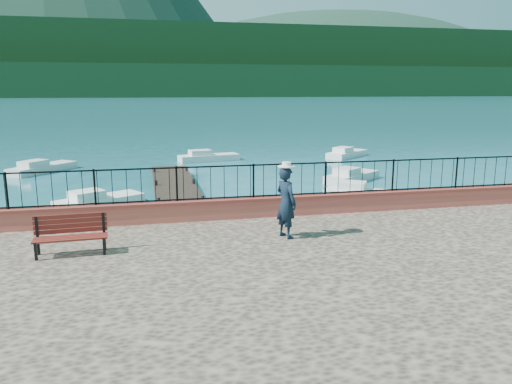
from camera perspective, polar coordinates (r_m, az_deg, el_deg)
name	(u,v)px	position (r m, az deg, el deg)	size (l,w,h in m)	color
ground	(301,306)	(11.75, 5.13, -12.90)	(2000.00, 2000.00, 0.00)	#19596B
parapet	(263,207)	(14.64, 0.86, -1.67)	(28.00, 0.46, 0.58)	#C66247
railing	(264,181)	(14.49, 0.87, 1.27)	(27.00, 0.05, 0.95)	black
dock	(178,196)	(22.69, -8.96, -0.45)	(2.00, 16.00, 0.30)	#2D231C
far_forest	(148,81)	(310.20, -12.20, 12.26)	(900.00, 60.00, 18.00)	black
foothills	(147,64)	(370.56, -12.39, 14.15)	(900.00, 120.00, 44.00)	black
companion_hill	(335,93)	(612.34, 9.03, 11.16)	(448.00, 384.00, 180.00)	#142D23
park_bench	(71,243)	(12.06, -20.36, -5.46)	(1.62, 0.60, 0.89)	black
person	(286,202)	(12.47, 3.45, -1.20)	(0.66, 0.43, 1.80)	black
hat	(287,164)	(12.29, 3.51, 3.17)	(0.44, 0.44, 0.12)	white
boat_0	(99,198)	(21.91, -17.46, -0.62)	(3.59, 1.30, 0.80)	white
boat_1	(363,191)	(22.81, 12.13, 0.14)	(3.37, 1.30, 0.80)	silver
boat_2	(352,174)	(27.31, 10.93, 2.08)	(3.69, 1.30, 0.80)	silver
boat_3	(42,165)	(32.32, -23.22, 2.82)	(4.27, 1.30, 0.80)	silver
boat_4	(209,155)	(34.53, -5.42, 4.23)	(4.11, 1.30, 0.80)	silver
boat_5	(347,152)	(36.84, 10.36, 4.57)	(3.82, 1.30, 0.80)	silver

